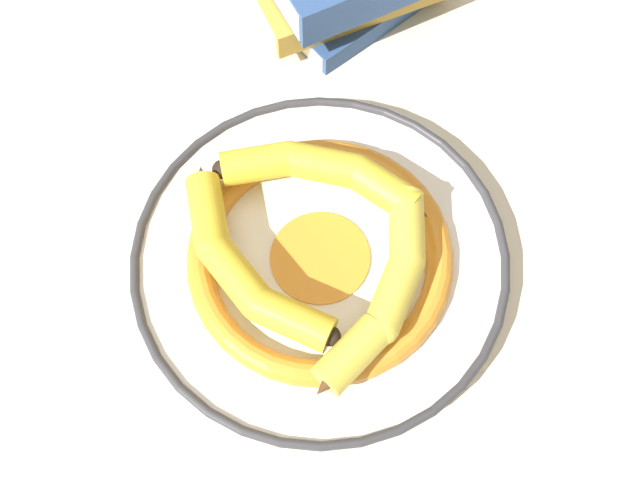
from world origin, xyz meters
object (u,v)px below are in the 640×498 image
Objects in this scene: banana_a at (325,173)px; banana_b at (242,265)px; banana_c at (385,294)px; decorative_bowl at (320,259)px.

banana_a is 0.11m from banana_b.
banana_c is at bearing 39.84° from banana_b.
banana_a reaches higher than decorative_bowl.
banana_b is (0.09, 0.07, -0.00)m from banana_a.
banana_b is at bearing 5.50° from decorative_bowl.
banana_a is 0.98× the size of banana_b.
decorative_bowl is 1.79× the size of banana_b.
banana_b reaches higher than decorative_bowl.
decorative_bowl is 0.08m from banana_a.
banana_c is at bearing 126.38° from banana_a.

